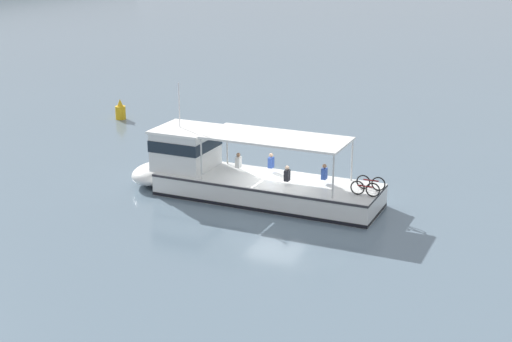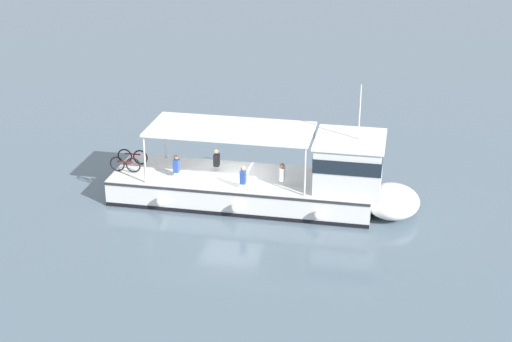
{
  "view_description": "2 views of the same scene",
  "coord_description": "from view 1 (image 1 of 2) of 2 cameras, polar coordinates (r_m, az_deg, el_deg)",
  "views": [
    {
      "loc": [
        -31.43,
        -11.89,
        12.29
      ],
      "look_at": [
        0.08,
        1.07,
        1.4
      ],
      "focal_mm": 52.81,
      "sensor_mm": 36.0,
      "label": 1
    },
    {
      "loc": [
        28.65,
        5.72,
        13.67
      ],
      "look_at": [
        0.08,
        1.07,
        1.4
      ],
      "focal_mm": 53.66,
      "sensor_mm": 36.0,
      "label": 2
    }
  ],
  "objects": [
    {
      "name": "ground_plane",
      "position": [
        35.79,
        1.53,
        -2.37
      ],
      "size": [
        400.0,
        400.0,
        0.0
      ],
      "primitive_type": "plane",
      "color": "slate"
    },
    {
      "name": "ferry_main",
      "position": [
        36.31,
        -1.46,
        -0.38
      ],
      "size": [
        3.89,
        12.94,
        5.32
      ],
      "color": "white",
      "rests_on": "ground"
    },
    {
      "name": "channel_buoy",
      "position": [
        52.34,
        -10.23,
        4.5
      ],
      "size": [
        0.7,
        0.7,
        1.4
      ],
      "color": "gold",
      "rests_on": "ground"
    }
  ]
}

